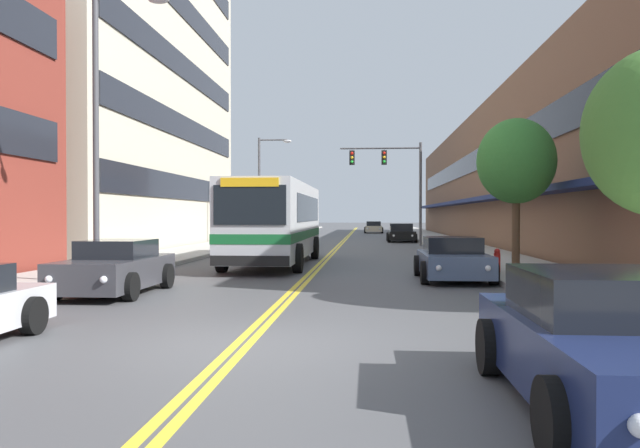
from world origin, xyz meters
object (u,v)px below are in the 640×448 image
(city_bus, at_px, (276,219))
(car_navy_parked_right_foreground, at_px, (609,345))
(traffic_signal_mast, at_px, (393,173))
(car_champagne_moving_lead, at_px, (374,228))
(street_lamp_left_far, at_px, (264,180))
(street_lamp_left_near, at_px, (106,113))
(car_dark_grey_parked_left_mid, at_px, (115,268))
(car_slate_blue_parked_right_far, at_px, (453,260))
(car_black_parked_right_mid, at_px, (401,233))
(street_tree_right_mid, at_px, (516,162))
(fire_hydrant, at_px, (497,260))

(city_bus, relative_size, car_navy_parked_right_foreground, 2.46)
(city_bus, xyz_separation_m, traffic_signal_mast, (5.25, 15.55, 2.88))
(car_champagne_moving_lead, xyz_separation_m, street_lamp_left_far, (-7.41, -28.54, 3.65))
(car_navy_parked_right_foreground, relative_size, car_champagne_moving_lead, 0.98)
(traffic_signal_mast, relative_size, street_lamp_left_near, 0.84)
(car_dark_grey_parked_left_mid, xyz_separation_m, traffic_signal_mast, (7.83, 25.25, 4.05))
(city_bus, height_order, car_navy_parked_right_foreground, city_bus)
(traffic_signal_mast, bearing_deg, car_slate_blue_parked_right_far, -87.43)
(traffic_signal_mast, bearing_deg, street_lamp_left_far, 177.26)
(car_dark_grey_parked_left_mid, relative_size, car_black_parked_right_mid, 0.92)
(street_lamp_left_far, height_order, street_tree_right_mid, street_lamp_left_far)
(car_champagne_moving_lead, relative_size, street_tree_right_mid, 0.93)
(traffic_signal_mast, height_order, street_lamp_left_far, street_lamp_left_far)
(city_bus, relative_size, car_slate_blue_parked_right_far, 2.65)
(car_navy_parked_right_foreground, bearing_deg, car_black_parked_right_mid, 89.99)
(fire_hydrant, bearing_deg, street_lamp_left_near, -159.57)
(car_slate_blue_parked_right_far, bearing_deg, fire_hydrant, 36.39)
(city_bus, relative_size, fire_hydrant, 14.96)
(traffic_signal_mast, distance_m, street_lamp_left_far, 8.46)
(car_dark_grey_parked_left_mid, distance_m, street_lamp_left_near, 4.19)
(car_champagne_moving_lead, bearing_deg, car_black_parked_right_mid, -85.38)
(car_navy_parked_right_foreground, distance_m, fire_hydrant, 13.76)
(car_dark_grey_parked_left_mid, relative_size, street_lamp_left_near, 0.54)
(street_tree_right_mid, height_order, fire_hydrant, street_tree_right_mid)
(car_black_parked_right_mid, xyz_separation_m, car_champagne_moving_lead, (-1.86, 22.96, -0.02))
(car_dark_grey_parked_left_mid, xyz_separation_m, fire_hydrant, (10.31, 5.09, -0.10))
(street_tree_right_mid, bearing_deg, street_lamp_left_near, -157.79)
(car_black_parked_right_mid, height_order, fire_hydrant, car_black_parked_right_mid)
(traffic_signal_mast, distance_m, fire_hydrant, 20.73)
(car_slate_blue_parked_right_far, bearing_deg, street_tree_right_mid, 38.75)
(city_bus, relative_size, car_champagne_moving_lead, 2.40)
(car_slate_blue_parked_right_far, xyz_separation_m, street_tree_right_mid, (2.27, 1.82, 3.09))
(city_bus, bearing_deg, street_tree_right_mid, -24.77)
(city_bus, relative_size, car_dark_grey_parked_left_mid, 2.62)
(car_dark_grey_parked_left_mid, xyz_separation_m, car_black_parked_right_mid, (8.66, 31.24, -0.01))
(car_navy_parked_right_foreground, relative_size, traffic_signal_mast, 0.68)
(car_dark_grey_parked_left_mid, height_order, car_black_parked_right_mid, car_black_parked_right_mid)
(car_dark_grey_parked_left_mid, xyz_separation_m, car_navy_parked_right_foreground, (8.65, -8.57, 0.02))
(car_black_parked_right_mid, distance_m, street_lamp_left_far, 11.41)
(car_dark_grey_parked_left_mid, height_order, fire_hydrant, car_dark_grey_parked_left_mid)
(street_tree_right_mid, bearing_deg, car_black_parked_right_mid, 95.37)
(car_champagne_moving_lead, height_order, street_lamp_left_far, street_lamp_left_far)
(street_lamp_left_far, bearing_deg, car_dark_grey_parked_left_mid, -88.65)
(car_slate_blue_parked_right_far, xyz_separation_m, car_champagne_moving_lead, (-1.98, 50.23, -0.01))
(city_bus, height_order, car_dark_grey_parked_left_mid, city_bus)
(car_navy_parked_right_foreground, distance_m, street_lamp_left_near, 13.94)
(car_dark_grey_parked_left_mid, height_order, street_tree_right_mid, street_tree_right_mid)
(city_bus, relative_size, street_tree_right_mid, 2.23)
(car_navy_parked_right_foreground, bearing_deg, street_lamp_left_far, 105.14)
(street_lamp_left_near, bearing_deg, city_bus, 69.57)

